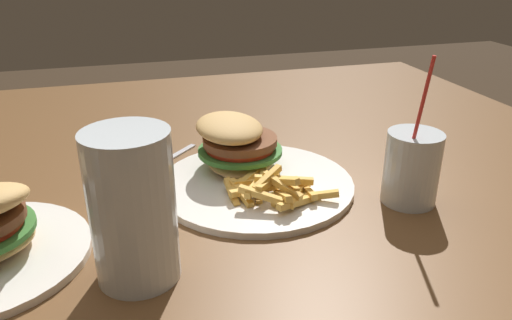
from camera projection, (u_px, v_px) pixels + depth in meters
dining_table at (218, 236)px, 0.86m from camera, size 1.23×1.43×0.71m
meal_plate_near at (246, 162)px, 0.77m from camera, size 0.30×0.30×0.10m
beer_glass at (133, 211)px, 0.53m from camera, size 0.09×0.09×0.17m
juice_glass at (411, 170)px, 0.70m from camera, size 0.08×0.08×0.22m
spoon at (146, 169)px, 0.81m from camera, size 0.13×0.14×0.01m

